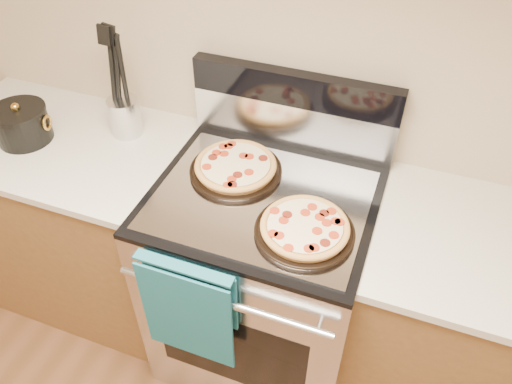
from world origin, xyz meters
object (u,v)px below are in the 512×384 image
(range_body, at_px, (263,280))
(utensil_crock, at_px, (125,117))
(saucepan, at_px, (22,126))
(pepperoni_pizza_front, at_px, (305,229))
(pepperoni_pizza_back, at_px, (236,167))

(range_body, distance_m, utensil_crock, 0.84)
(range_body, height_order, saucepan, saucepan)
(range_body, relative_size, utensil_crock, 6.02)
(pepperoni_pizza_front, distance_m, utensil_crock, 0.86)
(pepperoni_pizza_back, relative_size, utensil_crock, 2.16)
(pepperoni_pizza_back, xyz_separation_m, pepperoni_pizza_front, (0.31, -0.20, -0.00))
(range_body, distance_m, pepperoni_pizza_front, 0.54)
(range_body, relative_size, pepperoni_pizza_back, 2.79)
(pepperoni_pizza_back, bearing_deg, pepperoni_pizza_front, -32.66)
(pepperoni_pizza_front, height_order, saucepan, saucepan)
(range_body, xyz_separation_m, saucepan, (-0.98, -0.01, 0.52))
(pepperoni_pizza_front, bearing_deg, pepperoni_pizza_back, 147.34)
(saucepan, bearing_deg, pepperoni_pizza_back, 5.44)
(range_body, relative_size, saucepan, 4.42)
(pepperoni_pizza_front, xyz_separation_m, saucepan, (-1.16, 0.12, 0.03))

